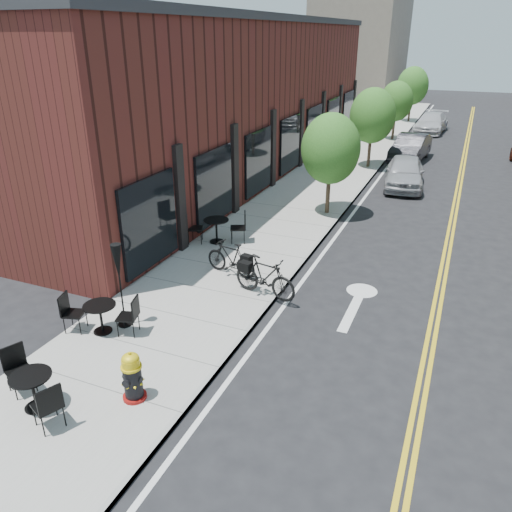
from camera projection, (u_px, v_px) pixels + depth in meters
The scene contains 18 objects.
ground at pixel (248, 336), 11.79m from camera, with size 120.00×120.00×0.00m, color black.
sidewalk_near at pixel (301, 202), 20.88m from camera, with size 4.00×70.00×0.12m, color #9E9B93.
building_near at pixel (242, 101), 24.43m from camera, with size 5.00×28.00×7.00m, color #4B1E18.
bg_building_left at pixel (361, 49), 52.92m from camera, with size 8.00×14.00×10.00m, color #726656.
tree_near_a at pixel (331, 149), 18.50m from camera, with size 2.20×2.20×3.81m.
tree_near_b at pixel (373, 116), 25.17m from camera, with size 2.30×2.30×3.98m.
tree_near_c at pixel (396, 101), 31.97m from camera, with size 2.10×2.10×3.67m.
tree_near_d at pixel (413, 86), 38.59m from camera, with size 2.40×2.40×4.11m.
fire_hydrant at pixel (132, 377), 9.40m from camera, with size 0.47×0.47×1.05m.
bicycle_left at pixel (231, 258), 14.31m from camera, with size 0.47×1.68×1.01m, color black.
bicycle_right at pixel (265, 277), 13.11m from camera, with size 0.52×1.86×1.11m, color black.
bistro_set_a at pixel (32, 387), 9.16m from camera, with size 1.78×1.11×0.95m.
bistro_set_b at pixel (101, 314), 11.54m from camera, with size 1.78×0.93×0.94m.
bistro_set_c at pixel (216, 227), 16.55m from camera, with size 1.95×1.24×1.04m.
patio_umbrella at pixel (118, 268), 11.40m from camera, with size 0.34×0.34×2.10m.
parked_car_a at pixel (405, 172), 22.85m from camera, with size 1.67×4.15×1.41m, color #9FA1A7.
parked_car_b at pixel (410, 148), 27.62m from camera, with size 1.52×4.35×1.43m, color black.
parked_car_c at pixel (431, 123), 35.58m from camera, with size 1.91×4.69×1.36m, color silver.
Camera 1 is at (4.06, -9.12, 6.54)m, focal length 35.00 mm.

